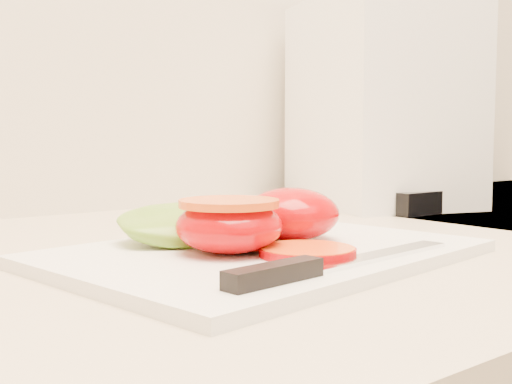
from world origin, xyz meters
TOP-DOWN VIEW (x-y plane):
  - cutting_board at (-0.14, 1.60)m, footprint 0.37×0.29m
  - tomato_half_dome at (-0.10, 1.61)m, footprint 0.08×0.08m
  - tomato_half_cut at (-0.18, 1.60)m, footprint 0.08×0.08m
  - tomato_slice_0 at (-0.14, 1.55)m, footprint 0.07×0.07m
  - lettuce_leaf_0 at (-0.16, 1.67)m, footprint 0.15×0.11m
  - knife at (-0.17, 1.50)m, footprint 0.23×0.05m
  - appliance at (0.26, 1.82)m, footprint 0.27×0.30m

SIDE VIEW (x-z plane):
  - cutting_board at x=-0.14m, z-range 0.93..0.94m
  - tomato_slice_0 at x=-0.14m, z-range 0.94..0.95m
  - knife at x=-0.17m, z-range 0.94..0.95m
  - lettuce_leaf_0 at x=-0.16m, z-range 0.94..0.97m
  - tomato_half_cut at x=-0.18m, z-range 0.94..0.98m
  - tomato_half_dome at x=-0.10m, z-range 0.94..0.99m
  - appliance at x=0.26m, z-range 0.93..1.23m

